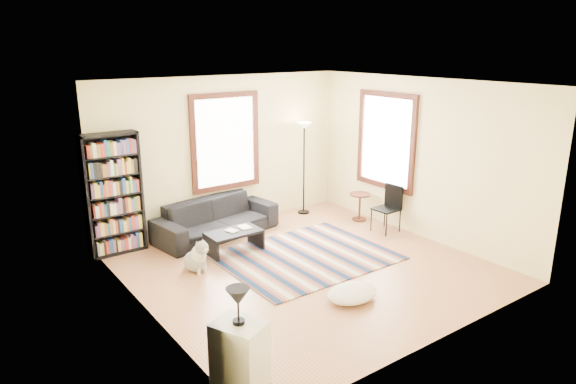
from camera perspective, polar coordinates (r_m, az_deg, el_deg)
floor at (r=8.07m, az=2.11°, el=-8.68°), size 5.00×5.00×0.10m
ceiling at (r=7.34m, az=2.34°, el=12.34°), size 5.00×5.00×0.10m
wall_back at (r=9.66m, az=-7.17°, el=4.46°), size 5.00×0.10×2.80m
wall_front at (r=5.88m, az=17.76°, el=-3.90°), size 5.00×0.10×2.80m
wall_left at (r=6.39m, az=-16.12°, el=-2.16°), size 0.10×5.00×2.80m
wall_right at (r=9.33m, az=14.68°, el=3.64°), size 0.10×5.00×2.80m
window_back at (r=9.55m, az=-6.98°, el=5.56°), size 1.20×0.06×1.60m
window_right at (r=9.74m, az=10.84°, el=5.60°), size 0.06×1.20×1.60m
rug at (r=8.42m, az=1.93°, el=-7.13°), size 2.64×2.11×0.02m
sofa at (r=9.30m, az=-7.97°, el=-2.88°), size 1.20×2.36×0.66m
bookshelf at (r=8.73m, az=-18.83°, el=-0.25°), size 0.90×0.30×2.00m
coffee_table at (r=8.59m, az=-6.03°, el=-5.49°), size 1.01×0.74×0.36m
book_a at (r=8.48m, az=-6.65°, el=-4.44°), size 0.24×0.20×0.02m
book_b at (r=8.64m, az=-5.37°, el=-4.01°), size 0.18×0.25×0.02m
floor_cushion at (r=7.12m, az=7.11°, el=-11.09°), size 0.77×0.59×0.19m
floor_lamp at (r=10.28m, az=1.78°, el=2.61°), size 0.38×0.38×1.86m
side_table at (r=10.12m, az=7.96°, el=-1.65°), size 0.50×0.50×0.54m
folding_chair at (r=9.54m, az=10.85°, el=-1.88°), size 0.44×0.43×0.86m
white_cabinet at (r=5.40m, az=-5.39°, el=-17.54°), size 0.55×0.61×0.70m
table_lamp at (r=5.12m, az=-5.55°, el=-12.50°), size 0.31×0.31×0.38m
dog at (r=7.95m, az=-10.35°, el=-6.91°), size 0.49×0.59×0.52m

